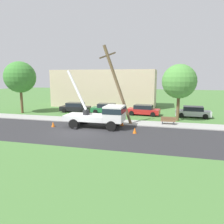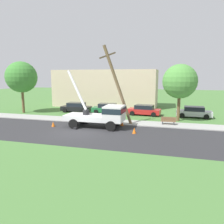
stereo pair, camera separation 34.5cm
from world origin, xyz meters
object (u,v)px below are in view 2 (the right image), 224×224
roadside_tree_near (180,82)px  traffic_cone_behind (53,124)px  parked_sedan_silver (194,112)px  leaning_utility_pole (118,85)px  utility_truck (102,114)px  park_bench (168,121)px  roadside_tree_far (21,77)px  parked_sedan_black (76,107)px  traffic_cone_curbside (122,123)px  parked_sedan_green (107,108)px  parked_sedan_red (144,110)px  traffic_cone_ahead (134,130)px

roadside_tree_near → traffic_cone_behind: bearing=-152.7°
parked_sedan_silver → leaning_utility_pole: bearing=-140.2°
utility_truck → park_bench: utility_truck is taller
leaning_utility_pole → roadside_tree_far: (-15.35, 4.33, 0.80)m
parked_sedan_black → park_bench: (13.51, -5.52, -0.25)m
traffic_cone_behind → park_bench: bearing=18.4°
traffic_cone_curbside → parked_sedan_black: parked_sedan_black is taller
parked_sedan_black → park_bench: size_ratio=2.78×
traffic_cone_curbside → parked_sedan_green: size_ratio=0.12×
traffic_cone_curbside → parked_sedan_green: (-3.79, 7.15, 0.43)m
parked_sedan_silver → roadside_tree_far: size_ratio=0.61×
traffic_cone_behind → parked_sedan_silver: 17.78m
parked_sedan_black → roadside_tree_far: size_ratio=0.60×
utility_truck → roadside_tree_far: size_ratio=0.91×
parked_sedan_red → roadside_tree_near: 6.57m
utility_truck → leaning_utility_pole: 3.56m
leaning_utility_pole → parked_sedan_green: (-3.29, 7.13, -3.67)m
traffic_cone_ahead → parked_sedan_black: parked_sedan_black is taller
parked_sedan_red → park_bench: bearing=-58.8°
traffic_cone_behind → traffic_cone_curbside: (6.97, 2.46, 0.00)m
parked_sedan_red → parked_sedan_silver: (6.47, 0.11, 0.00)m
parked_sedan_red → roadside_tree_far: roadside_tree_far is taller
traffic_cone_behind → parked_sedan_green: bearing=71.7°
leaning_utility_pole → traffic_cone_behind: size_ratio=15.30×
parked_sedan_green → parked_sedan_silver: same height
leaning_utility_pole → parked_sedan_silver: (8.51, 7.10, -3.67)m
leaning_utility_pole → traffic_cone_curbside: (0.50, -0.02, -4.10)m
roadside_tree_near → parked_sedan_red: bearing=147.9°
traffic_cone_curbside → roadside_tree_far: bearing=164.7°
traffic_cone_curbside → park_bench: size_ratio=0.35×
traffic_cone_ahead → park_bench: size_ratio=0.35×
traffic_cone_ahead → parked_sedan_green: bearing=119.3°
traffic_cone_behind → parked_sedan_green: (3.18, 9.61, 0.43)m
parked_sedan_black → leaning_utility_pole: bearing=-40.7°
parked_sedan_green → park_bench: parked_sedan_green is taller
utility_truck → leaning_utility_pole: (1.27, 1.49, 2.97)m
parked_sedan_red → parked_sedan_black: bearing=180.0°
traffic_cone_behind → parked_sedan_black: bearing=99.9°
park_bench → roadside_tree_far: bearing=172.2°
traffic_cone_ahead → traffic_cone_behind: bearing=177.0°
traffic_cone_ahead → parked_sedan_red: bearing=91.8°
parked_sedan_green → roadside_tree_far: size_ratio=0.61×
traffic_cone_curbside → roadside_tree_far: roadside_tree_far is taller
utility_truck → parked_sedan_silver: bearing=41.3°
parked_sedan_silver → roadside_tree_near: size_ratio=0.67×
leaning_utility_pole → parked_sedan_red: bearing=73.7°
traffic_cone_ahead → parked_sedan_red: (-0.31, 9.92, 0.43)m
roadside_tree_near → roadside_tree_far: (-21.82, 0.11, 0.47)m
leaning_utility_pole → park_bench: size_ratio=5.35×
utility_truck → parked_sedan_green: bearing=103.1°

